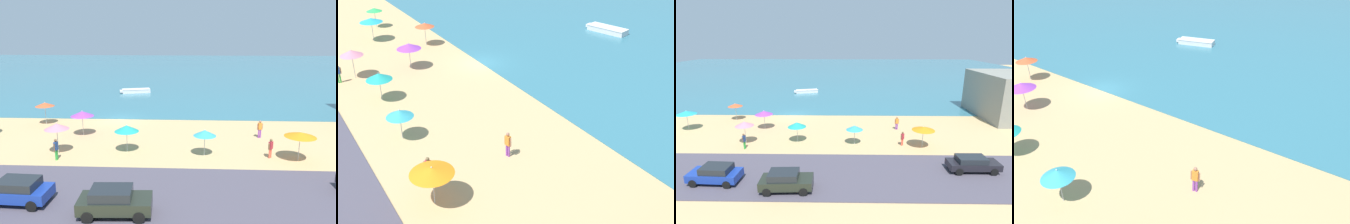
% 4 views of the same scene
% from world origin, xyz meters
% --- Properties ---
extents(ground_plane, '(160.00, 160.00, 0.00)m').
position_xyz_m(ground_plane, '(0.00, 0.00, 0.00)').
color(ground_plane, tan).
extents(sea, '(150.00, 110.00, 0.05)m').
position_xyz_m(sea, '(0.00, 55.00, 0.03)').
color(sea, teal).
rests_on(sea, ground_plane).
extents(coastal_road, '(80.00, 8.00, 0.06)m').
position_xyz_m(coastal_road, '(0.00, -18.00, 0.03)').
color(coastal_road, '#4C4653').
rests_on(coastal_road, ground_plane).
extents(beach_umbrella_2, '(1.85, 1.85, 2.25)m').
position_xyz_m(beach_umbrella_2, '(9.14, -11.15, 1.94)').
color(beach_umbrella_2, '#B2B2B7').
rests_on(beach_umbrella_2, ground_plane).
extents(beach_umbrella_3, '(2.06, 2.06, 2.39)m').
position_xyz_m(beach_umbrella_3, '(2.68, -10.54, 2.06)').
color(beach_umbrella_3, '#B2B2B7').
rests_on(beach_umbrella_3, ground_plane).
extents(beach_umbrella_4, '(2.01, 2.01, 2.64)m').
position_xyz_m(beach_umbrella_4, '(-3.00, -11.19, 2.33)').
color(beach_umbrella_4, '#B2B2B7').
rests_on(beach_umbrella_4, ground_plane).
extents(beach_umbrella_5, '(2.24, 2.24, 2.49)m').
position_xyz_m(beach_umbrella_5, '(-2.41, -6.18, 2.17)').
color(beach_umbrella_5, '#B2B2B7').
rests_on(beach_umbrella_5, ground_plane).
extents(beach_umbrella_7, '(2.40, 2.40, 2.43)m').
position_xyz_m(beach_umbrella_7, '(16.44, -11.96, 2.17)').
color(beach_umbrella_7, '#B2B2B7').
rests_on(beach_umbrella_7, ground_plane).
extents(beach_umbrella_8, '(2.02, 2.02, 2.50)m').
position_xyz_m(beach_umbrella_8, '(-7.69, -2.45, 2.22)').
color(beach_umbrella_8, '#B2B2B7').
rests_on(beach_umbrella_8, ground_plane).
extents(bather_0, '(0.27, 0.57, 1.73)m').
position_xyz_m(bather_0, '(-2.59, -12.64, 0.97)').
color(bather_0, green).
rests_on(bather_0, ground_plane).
extents(bather_1, '(0.56, 0.30, 1.72)m').
position_xyz_m(bather_1, '(14.70, -6.19, 0.96)').
color(bather_1, purple).
rests_on(bather_1, ground_plane).
extents(bather_2, '(0.43, 0.43, 1.61)m').
position_xyz_m(bather_2, '(14.40, -11.41, 0.90)').
color(bather_2, '#F05842').
rests_on(bather_2, ground_plane).
extents(parked_car_1, '(4.07, 2.06, 1.55)m').
position_xyz_m(parked_car_1, '(3.68, -20.46, 0.87)').
color(parked_car_1, black).
rests_on(parked_car_1, coastal_road).
extents(parked_car_2, '(4.11, 2.09, 1.46)m').
position_xyz_m(parked_car_2, '(-2.31, -19.44, 0.83)').
color(parked_car_2, '#183596').
rests_on(parked_car_2, coastal_road).
extents(skiff_nearshore, '(5.17, 2.78, 0.64)m').
position_xyz_m(skiff_nearshore, '(-0.61, 17.13, 0.37)').
color(skiff_nearshore, silver).
rests_on(skiff_nearshore, sea).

